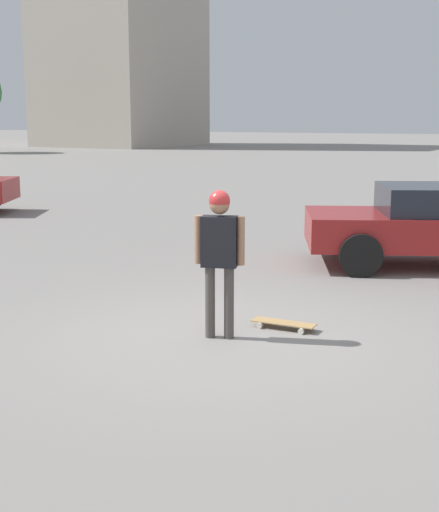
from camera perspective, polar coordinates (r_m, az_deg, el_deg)
ground_plane at (r=8.12m, az=0.00°, el=-6.54°), size 220.00×220.00×0.00m
person at (r=7.86m, az=0.00°, el=0.89°), size 0.31×0.54×1.67m
skateboard at (r=8.46m, az=5.15°, el=-5.39°), size 0.29×0.77×0.08m
car_parked_near at (r=12.40m, az=16.59°, el=2.52°), size 3.39×4.46×1.35m
building_block_distant at (r=67.24m, az=-8.00°, el=19.59°), size 13.00×10.94×25.31m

